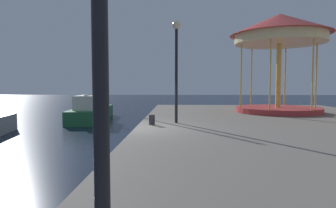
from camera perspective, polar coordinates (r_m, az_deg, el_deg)
name	(u,v)px	position (r m, az deg, el deg)	size (l,w,h in m)	color
ground_plane	(136,148)	(11.01, -6.41, -8.71)	(120.00, 120.00, 0.00)	black
quay_dock	(308,138)	(11.87, 26.23, -6.19)	(12.87, 24.52, 0.80)	slate
sailboat_green	(91,111)	(19.96, -15.08, -1.30)	(2.65, 6.81, 7.80)	#236638
carousel	(279,39)	(17.93, 21.38, 12.09)	(5.60, 5.60, 5.64)	#B23333
lamp_post_mid_promenade	(176,53)	(11.94, 1.68, 10.11)	(0.36, 0.36, 4.22)	black
bollard_north	(152,120)	(11.39, -3.24, -3.16)	(0.24, 0.24, 0.40)	#2D2D33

